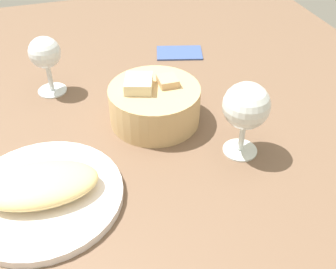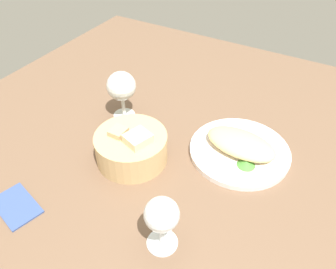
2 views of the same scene
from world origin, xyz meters
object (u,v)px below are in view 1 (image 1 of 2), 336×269
object	(u,v)px
wine_glass_near	(246,108)
wine_glass_far	(45,56)
plate	(43,196)
bread_basket	(154,103)
folded_napkin	(179,52)

from	to	relation	value
wine_glass_near	wine_glass_far	bearing A→B (deg)	135.47
wine_glass_far	wine_glass_near	bearing A→B (deg)	-44.53
plate	bread_basket	size ratio (longest dim) A/B	1.44
bread_basket	folded_napkin	distance (cm)	27.76
wine_glass_near	wine_glass_far	xyz separation A→B (cm)	(-29.98, 29.49, -0.86)
plate	wine_glass_near	bearing A→B (deg)	2.50
wine_glass_near	wine_glass_far	distance (cm)	42.06
wine_glass_near	wine_glass_far	world-z (taller)	wine_glass_near
wine_glass_near	folded_napkin	size ratio (longest dim) A/B	1.24
bread_basket	wine_glass_far	xyz separation A→B (cm)	(-18.00, 16.21, 4.55)
folded_napkin	wine_glass_far	bearing A→B (deg)	29.72
wine_glass_near	folded_napkin	world-z (taller)	wine_glass_near
folded_napkin	plate	bearing A→B (deg)	63.37
plate	bread_basket	world-z (taller)	bread_basket
folded_napkin	wine_glass_near	bearing A→B (deg)	103.54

